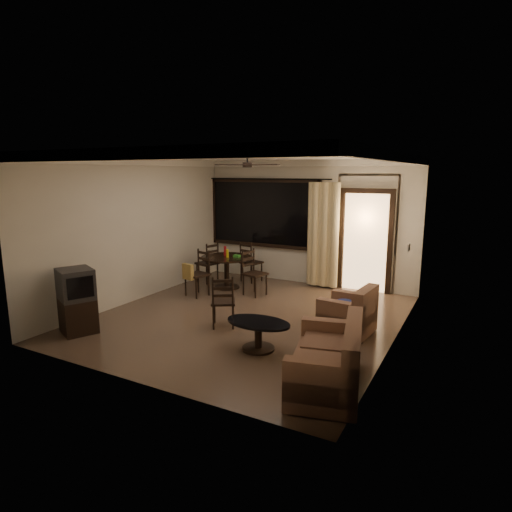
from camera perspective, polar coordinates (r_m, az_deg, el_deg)
The scene contains 12 objects.
ground at distance 7.68m, azimuth -1.07°, elevation -8.13°, with size 5.50×5.50×0.00m, color #7F6651.
room_shell at distance 8.64m, azimuth 8.15°, elevation 6.35°, with size 5.50×6.70×5.50m.
dining_table at distance 9.46m, azimuth -3.92°, elevation -0.96°, with size 1.13×1.13×0.93m.
dining_chair_west at distance 10.04m, azimuth -6.46°, elevation -1.91°, with size 0.51×0.51×0.95m.
dining_chair_east at distance 8.95m, azimuth -0.21°, elevation -3.44°, with size 0.51×0.51×0.95m.
dining_chair_south at distance 8.96m, azimuth -7.89°, elevation -3.37°, with size 0.51×0.55×0.95m.
dining_chair_north at distance 10.06m, azimuth -0.67°, elevation -1.81°, with size 0.51×0.51×0.95m.
tv_cabinet at distance 7.40m, azimuth -22.76°, elevation -5.51°, with size 0.70×0.67×1.04m.
sofa at distance 5.28m, azimuth 9.97°, elevation -13.85°, with size 1.10×1.61×0.78m.
armchair at distance 6.99m, azimuth 12.43°, elevation -7.63°, with size 0.82×0.82×0.76m.
coffee_table at distance 6.25m, azimuth 0.31°, elevation -9.94°, with size 0.97×0.58×0.43m.
side_chair at distance 7.17m, azimuth -4.36°, elevation -7.34°, with size 0.54×0.54×0.89m.
Camera 1 is at (3.55, -6.32, 2.53)m, focal length 30.00 mm.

